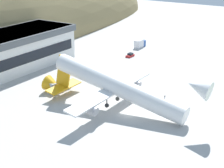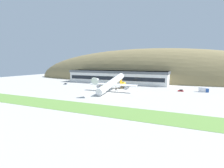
{
  "view_description": "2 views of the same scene",
  "coord_description": "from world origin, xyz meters",
  "px_view_note": "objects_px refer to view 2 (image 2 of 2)",
  "views": [
    {
      "loc": [
        -75.05,
        -43.4,
        40.53
      ],
      "look_at": [
        2.03,
        5.99,
        6.6
      ],
      "focal_mm": 60.0,
      "sensor_mm": 36.0,
      "label": 1
    },
    {
      "loc": [
        51.71,
        -107.42,
        20.72
      ],
      "look_at": [
        2.13,
        3.97,
        5.68
      ],
      "focal_mm": 28.0,
      "sensor_mm": 36.0,
      "label": 2
    }
  ],
  "objects_px": {
    "traffic_cone_0": "(137,91)",
    "traffic_cone_1": "(78,87)",
    "terminal_building": "(117,76)",
    "fuel_truck": "(203,90)",
    "box_truck": "(125,86)",
    "service_car_1": "(103,85)",
    "cargo_airplane": "(112,83)",
    "service_car_0": "(66,84)",
    "service_car_2": "(181,91)"
  },
  "relations": [
    {
      "from": "terminal_building",
      "to": "fuel_truck",
      "type": "height_order",
      "value": "terminal_building"
    },
    {
      "from": "traffic_cone_0",
      "to": "service_car_2",
      "type": "bearing_deg",
      "value": 26.98
    },
    {
      "from": "service_car_0",
      "to": "traffic_cone_1",
      "type": "xyz_separation_m",
      "value": [
        21.19,
        -10.16,
        -0.3
      ]
    },
    {
      "from": "cargo_airplane",
      "to": "service_car_2",
      "type": "xyz_separation_m",
      "value": [
        44.77,
        21.25,
        -5.47
      ]
    },
    {
      "from": "cargo_airplane",
      "to": "fuel_truck",
      "type": "height_order",
      "value": "cargo_airplane"
    },
    {
      "from": "service_car_0",
      "to": "service_car_1",
      "type": "relative_size",
      "value": 0.82
    },
    {
      "from": "cargo_airplane",
      "to": "fuel_truck",
      "type": "relative_size",
      "value": 7.49
    },
    {
      "from": "service_car_1",
      "to": "traffic_cone_0",
      "type": "distance_m",
      "value": 41.15
    },
    {
      "from": "service_car_1",
      "to": "fuel_truck",
      "type": "relative_size",
      "value": 0.68
    },
    {
      "from": "traffic_cone_1",
      "to": "box_truck",
      "type": "bearing_deg",
      "value": 17.53
    },
    {
      "from": "cargo_airplane",
      "to": "traffic_cone_1",
      "type": "relative_size",
      "value": 85.51
    },
    {
      "from": "box_truck",
      "to": "traffic_cone_1",
      "type": "bearing_deg",
      "value": -162.47
    },
    {
      "from": "traffic_cone_0",
      "to": "service_car_1",
      "type": "bearing_deg",
      "value": 153.24
    },
    {
      "from": "service_car_2",
      "to": "traffic_cone_0",
      "type": "xyz_separation_m",
      "value": [
        -28.21,
        -14.36,
        -0.31
      ]
    },
    {
      "from": "cargo_airplane",
      "to": "box_truck",
      "type": "height_order",
      "value": "cargo_airplane"
    },
    {
      "from": "service_car_2",
      "to": "traffic_cone_0",
      "type": "height_order",
      "value": "service_car_2"
    },
    {
      "from": "service_car_0",
      "to": "service_car_2",
      "type": "bearing_deg",
      "value": 1.17
    },
    {
      "from": "box_truck",
      "to": "terminal_building",
      "type": "bearing_deg",
      "value": 124.82
    },
    {
      "from": "service_car_1",
      "to": "terminal_building",
      "type": "bearing_deg",
      "value": 81.24
    },
    {
      "from": "terminal_building",
      "to": "service_car_1",
      "type": "distance_m",
      "value": 24.16
    },
    {
      "from": "fuel_truck",
      "to": "box_truck",
      "type": "distance_m",
      "value": 57.07
    },
    {
      "from": "box_truck",
      "to": "traffic_cone_0",
      "type": "xyz_separation_m",
      "value": [
        14.13,
        -14.08,
        -1.17
      ]
    },
    {
      "from": "service_car_1",
      "to": "service_car_2",
      "type": "xyz_separation_m",
      "value": [
        64.94,
        -4.17,
        -0.03
      ]
    },
    {
      "from": "service_car_0",
      "to": "fuel_truck",
      "type": "height_order",
      "value": "fuel_truck"
    },
    {
      "from": "service_car_1",
      "to": "service_car_2",
      "type": "bearing_deg",
      "value": -3.67
    },
    {
      "from": "box_truck",
      "to": "traffic_cone_1",
      "type": "height_order",
      "value": "box_truck"
    },
    {
      "from": "service_car_0",
      "to": "service_car_1",
      "type": "xyz_separation_m",
      "value": [
        36.45,
        6.24,
        0.04
      ]
    },
    {
      "from": "fuel_truck",
      "to": "service_car_0",
      "type": "bearing_deg",
      "value": -177.13
    },
    {
      "from": "terminal_building",
      "to": "cargo_airplane",
      "type": "xyz_separation_m",
      "value": [
        16.64,
        -48.39,
        -1.14
      ]
    },
    {
      "from": "terminal_building",
      "to": "service_car_2",
      "type": "distance_m",
      "value": 67.46
    },
    {
      "from": "cargo_airplane",
      "to": "service_car_1",
      "type": "height_order",
      "value": "cargo_airplane"
    },
    {
      "from": "service_car_1",
      "to": "service_car_2",
      "type": "relative_size",
      "value": 1.15
    },
    {
      "from": "service_car_0",
      "to": "service_car_1",
      "type": "distance_m",
      "value": 36.98
    },
    {
      "from": "cargo_airplane",
      "to": "traffic_cone_0",
      "type": "distance_m",
      "value": 18.85
    },
    {
      "from": "traffic_cone_0",
      "to": "cargo_airplane",
      "type": "bearing_deg",
      "value": -157.41
    },
    {
      "from": "traffic_cone_1",
      "to": "cargo_airplane",
      "type": "bearing_deg",
      "value": -14.27
    },
    {
      "from": "traffic_cone_0",
      "to": "traffic_cone_1",
      "type": "xyz_separation_m",
      "value": [
        -52.0,
        2.12,
        0.0
      ]
    },
    {
      "from": "cargo_airplane",
      "to": "traffic_cone_0",
      "type": "height_order",
      "value": "cargo_airplane"
    },
    {
      "from": "fuel_truck",
      "to": "box_truck",
      "type": "relative_size",
      "value": 0.81
    },
    {
      "from": "terminal_building",
      "to": "fuel_truck",
      "type": "distance_m",
      "value": 79.72
    },
    {
      "from": "fuel_truck",
      "to": "box_truck",
      "type": "height_order",
      "value": "fuel_truck"
    },
    {
      "from": "fuel_truck",
      "to": "terminal_building",
      "type": "bearing_deg",
      "value": 162.89
    },
    {
      "from": "cargo_airplane",
      "to": "service_car_1",
      "type": "bearing_deg",
      "value": 128.44
    },
    {
      "from": "terminal_building",
      "to": "box_truck",
      "type": "bearing_deg",
      "value": -55.18
    },
    {
      "from": "service_car_1",
      "to": "traffic_cone_0",
      "type": "bearing_deg",
      "value": -26.76
    },
    {
      "from": "service_car_0",
      "to": "traffic_cone_0",
      "type": "bearing_deg",
      "value": -9.53
    },
    {
      "from": "cargo_airplane",
      "to": "service_car_1",
      "type": "relative_size",
      "value": 11.01
    },
    {
      "from": "service_car_2",
      "to": "fuel_truck",
      "type": "bearing_deg",
      "value": 14.39
    },
    {
      "from": "cargo_airplane",
      "to": "service_car_1",
      "type": "xyz_separation_m",
      "value": [
        -20.18,
        25.42,
        -5.44
      ]
    },
    {
      "from": "fuel_truck",
      "to": "traffic_cone_0",
      "type": "relative_size",
      "value": 11.41
    }
  ]
}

